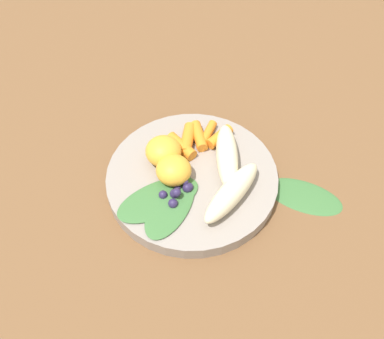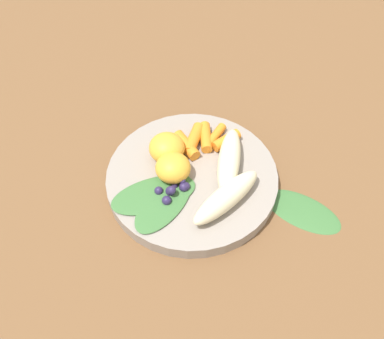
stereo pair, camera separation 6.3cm
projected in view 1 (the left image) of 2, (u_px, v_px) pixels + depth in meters
ground_plane at (192, 182)px, 0.65m from camera, size 2.40×2.40×0.00m
bowl at (192, 178)px, 0.64m from camera, size 0.26×0.26×0.02m
banana_peeled_left at (227, 156)px, 0.64m from camera, size 0.13×0.09×0.03m
banana_peeled_right at (232, 192)px, 0.59m from camera, size 0.08×0.13×0.03m
orange_segment_near at (174, 170)px, 0.61m from camera, size 0.05×0.05×0.04m
orange_segment_far at (163, 151)px, 0.64m from camera, size 0.06×0.06×0.04m
carrot_front at (219, 137)px, 0.67m from camera, size 0.03×0.05×0.02m
carrot_mid_left at (207, 135)px, 0.68m from camera, size 0.05×0.06×0.01m
carrot_mid_right at (199, 136)px, 0.67m from camera, size 0.06×0.03×0.02m
carrot_rear at (188, 139)px, 0.67m from camera, size 0.06×0.05×0.02m
carrot_small at (181, 146)px, 0.66m from camera, size 0.06×0.03×0.02m
blueberry_pile at (178, 192)px, 0.60m from camera, size 0.03×0.05×0.02m
kale_leaf_left at (158, 199)px, 0.60m from camera, size 0.06×0.13×0.00m
kale_leaf_right at (170, 206)px, 0.60m from camera, size 0.12×0.13×0.00m
kale_leaf_stray at (304, 196)px, 0.63m from camera, size 0.13×0.12×0.01m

